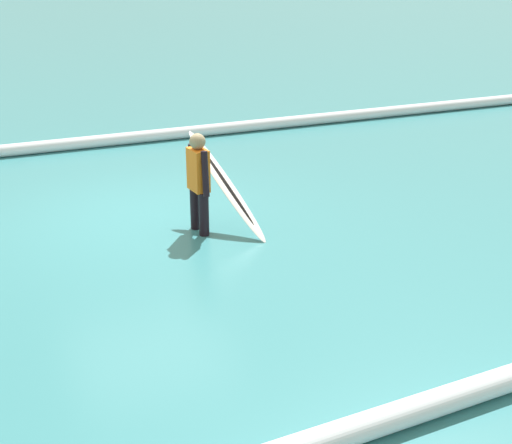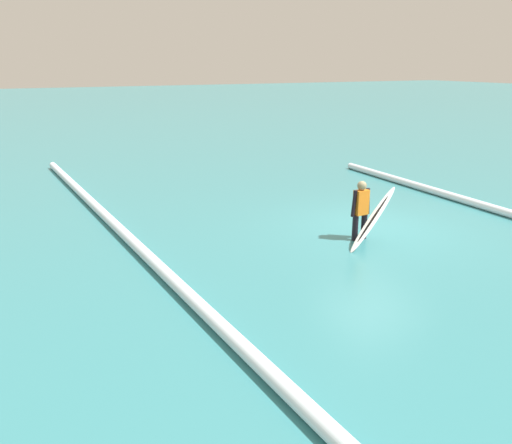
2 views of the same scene
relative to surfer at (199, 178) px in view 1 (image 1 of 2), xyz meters
name	(u,v)px [view 1 (image 1 of 2)]	position (x,y,z in m)	size (l,w,h in m)	color
ground_plane	(142,215)	(0.57, -0.95, -0.79)	(165.86, 165.86, 0.00)	teal
surfer	(199,178)	(0.00, 0.00, 0.00)	(0.23, 0.56, 1.41)	black
surfboard	(226,185)	(-0.42, -0.04, -0.17)	(0.73, 1.63, 1.25)	white
wave_crest_foreground	(199,131)	(-1.69, -4.71, -0.67)	(0.23, 0.23, 17.72)	white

